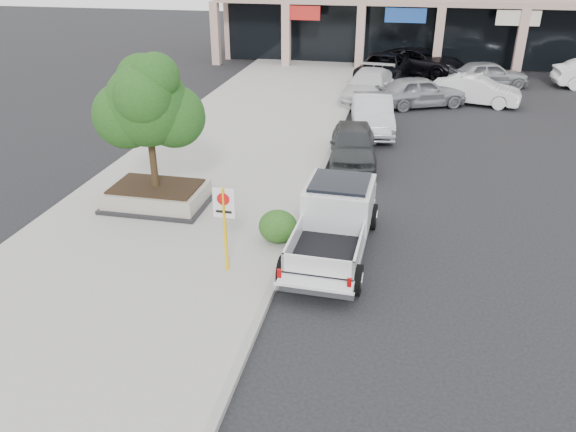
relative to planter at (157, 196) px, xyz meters
The scene contains 16 objects.
ground 7.32m from the planter, 31.22° to the right, with size 120.00×120.00×0.00m, color black.
sidewalk 2.37m from the planter, 71.44° to the left, with size 8.00×52.00×0.15m, color gray.
curb 5.21m from the planter, 25.27° to the left, with size 0.20×52.00×0.15m, color gray.
planter is the anchor object (origin of this frame).
planter_tree 2.95m from the planter, 48.97° to the left, with size 2.90×2.55×4.00m.
no_parking_sign 4.92m from the planter, 44.76° to the right, with size 0.55×0.09×2.30m.
hedge 4.62m from the planter, 20.00° to the right, with size 1.10×0.99×0.94m, color #134515.
pickup_truck 6.14m from the planter, 15.74° to the right, with size 2.07×5.58×1.76m, color silver, non-canonical shape.
curb_car_a 7.98m from the planter, 44.57° to the left, with size 1.76×4.38×1.49m, color #2B2F30.
curb_car_b 11.56m from the planter, 58.15° to the left, with size 1.72×4.93×1.62m, color #B0B5B9.
curb_car_c 16.37m from the planter, 70.38° to the left, with size 2.23×5.47×1.59m, color silver.
curb_car_d 20.96m from the planter, 73.40° to the left, with size 2.78×6.04×1.68m, color black.
lot_car_a 16.79m from the planter, 60.58° to the left, with size 1.89×4.70×1.60m, color gray.
lot_car_b 19.29m from the planter, 54.78° to the left, with size 1.58×4.52×1.49m, color silver.
lot_car_d 24.30m from the planter, 70.16° to the left, with size 2.74×5.94×1.65m, color black.
lot_car_e 23.35m from the planter, 58.52° to the left, with size 1.84×4.58×1.56m, color #96999D.
Camera 1 is at (1.26, -11.41, 7.77)m, focal length 35.00 mm.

